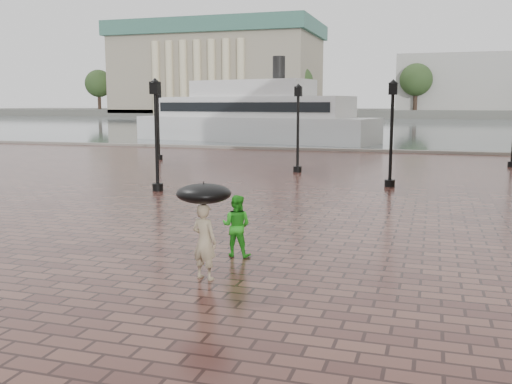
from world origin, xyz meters
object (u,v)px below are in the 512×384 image
Objects in this scene: adult_pedestrian at (204,242)px; ferry_near at (252,116)px; child_pedestrian at (236,226)px; street_lamps at (304,128)px.

ferry_near is (-12.22, 41.63, 1.57)m from adult_pedestrian.
child_pedestrian is at bearing -74.90° from adult_pedestrian.
street_lamps is at bearing -67.65° from adult_pedestrian.
street_lamps is 16.44m from child_pedestrian.
adult_pedestrian is 1.08× the size of child_pedestrian.
street_lamps reaches higher than adult_pedestrian.
street_lamps is 25.66m from ferry_near.
street_lamps is 13.78× the size of adult_pedestrian.
ferry_near is at bearing -57.58° from adult_pedestrian.
child_pedestrian is 0.06× the size of ferry_near.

